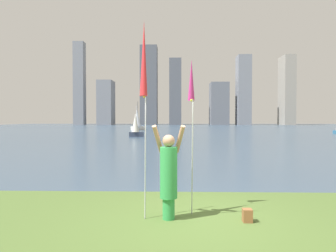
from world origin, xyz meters
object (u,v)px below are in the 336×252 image
(bag, at_px, (247,215))
(sailboat_0, at_px, (137,120))
(kite_flag_right, at_px, (191,85))
(sailboat_1, at_px, (136,126))
(person, at_px, (169,173))
(kite_flag_left, at_px, (144,62))

(bag, distance_m, sailboat_0, 52.39)
(kite_flag_right, distance_m, sailboat_1, 30.28)
(sailboat_1, bearing_deg, person, -81.32)
(kite_flag_left, relative_size, sailboat_1, 1.15)
(kite_flag_left, bearing_deg, bag, 0.14)
(person, bearing_deg, kite_flag_left, -153.40)
(person, relative_size, sailboat_1, 0.56)
(sailboat_0, bearing_deg, kite_flag_left, -82.74)
(person, distance_m, sailboat_0, 51.98)
(person, height_order, kite_flag_right, kite_flag_right)
(person, relative_size, kite_flag_left, 0.48)
(kite_flag_right, bearing_deg, sailboat_0, 98.50)
(sailboat_1, bearing_deg, sailboat_0, 96.63)
(person, distance_m, sailboat_1, 30.75)
(person, xyz_separation_m, sailboat_0, (-7.09, 51.48, 0.90))
(person, bearing_deg, sailboat_0, 108.50)
(kite_flag_left, height_order, sailboat_1, kite_flag_left)
(person, relative_size, sailboat_0, 0.39)
(person, height_order, sailboat_1, sailboat_1)
(kite_flag_right, distance_m, bag, 3.11)
(kite_flag_right, xyz_separation_m, sailboat_1, (-5.15, 29.80, -1.63))
(person, bearing_deg, bag, 5.78)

